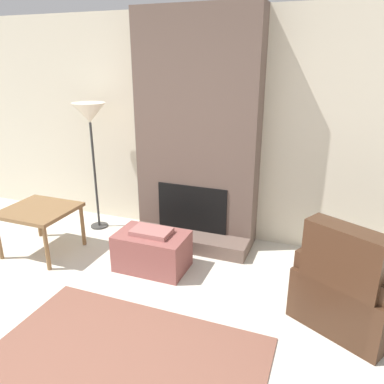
# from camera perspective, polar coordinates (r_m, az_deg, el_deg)

# --- Properties ---
(wall_back) EXTENTS (7.61, 0.06, 2.60)m
(wall_back) POSITION_cam_1_polar(r_m,az_deg,el_deg) (4.45, 1.67, 9.61)
(wall_back) COLOR beige
(wall_back) RESTS_ON ground_plane
(fireplace) EXTENTS (1.41, 0.64, 2.60)m
(fireplace) POSITION_cam_1_polar(r_m,az_deg,el_deg) (4.27, 0.71, 8.20)
(fireplace) COLOR brown
(fireplace) RESTS_ON ground_plane
(ottoman) EXTENTS (0.73, 0.46, 0.44)m
(ottoman) POSITION_cam_1_polar(r_m,az_deg,el_deg) (3.94, -6.09, -8.82)
(ottoman) COLOR #8C4C47
(ottoman) RESTS_ON ground_plane
(armchair) EXTENTS (1.08, 1.12, 0.92)m
(armchair) POSITION_cam_1_polar(r_m,az_deg,el_deg) (3.44, 23.46, -13.35)
(armchair) COLOR #422819
(armchair) RESTS_ON ground_plane
(side_table) EXTENTS (0.73, 0.68, 0.53)m
(side_table) POSITION_cam_1_polar(r_m,az_deg,el_deg) (4.46, -22.24, -3.06)
(side_table) COLOR brown
(side_table) RESTS_ON ground_plane
(floor_lamp_left) EXTENTS (0.40, 0.40, 1.59)m
(floor_lamp_left) POSITION_cam_1_polar(r_m,az_deg,el_deg) (4.68, -15.33, 10.86)
(floor_lamp_left) COLOR #333333
(floor_lamp_left) RESTS_ON ground_plane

